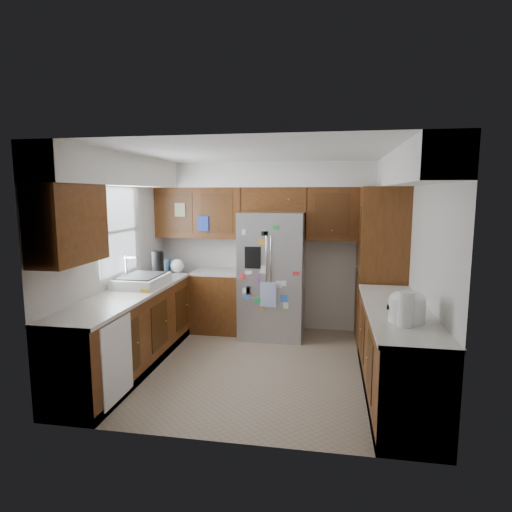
# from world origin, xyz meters

# --- Properties ---
(floor) EXTENTS (3.60, 3.60, 0.00)m
(floor) POSITION_xyz_m (0.00, 0.00, 0.00)
(floor) COLOR gray
(floor) RESTS_ON ground
(room_shell) EXTENTS (3.64, 3.24, 2.52)m
(room_shell) POSITION_xyz_m (-0.11, 0.36, 1.82)
(room_shell) COLOR beige
(room_shell) RESTS_ON ground
(left_counter_run) EXTENTS (1.36, 3.20, 0.92)m
(left_counter_run) POSITION_xyz_m (-1.36, 0.03, 0.43)
(left_counter_run) COLOR #44290D
(left_counter_run) RESTS_ON ground
(right_counter_run) EXTENTS (0.63, 2.25, 0.92)m
(right_counter_run) POSITION_xyz_m (1.50, -0.47, 0.42)
(right_counter_run) COLOR #44290D
(right_counter_run) RESTS_ON ground
(pantry) EXTENTS (0.60, 0.90, 2.15)m
(pantry) POSITION_xyz_m (1.50, 1.15, 1.07)
(pantry) COLOR #44290D
(pantry) RESTS_ON ground
(fridge) EXTENTS (0.90, 0.79, 1.80)m
(fridge) POSITION_xyz_m (-0.00, 1.20, 0.90)
(fridge) COLOR #A9A9AF
(fridge) RESTS_ON ground
(bridge_cabinet) EXTENTS (0.96, 0.34, 0.35)m
(bridge_cabinet) POSITION_xyz_m (0.00, 1.43, 1.98)
(bridge_cabinet) COLOR #44290D
(bridge_cabinet) RESTS_ON fridge
(fridge_top_items) EXTENTS (0.65, 0.32, 0.27)m
(fridge_top_items) POSITION_xyz_m (0.01, 1.40, 2.27)
(fridge_top_items) COLOR blue
(fridge_top_items) RESTS_ON bridge_cabinet
(sink_assembly) EXTENTS (0.52, 0.71, 0.37)m
(sink_assembly) POSITION_xyz_m (-1.50, 0.10, 0.99)
(sink_assembly) COLOR white
(sink_assembly) RESTS_ON left_counter_run
(left_counter_clutter) EXTENTS (0.40, 0.86, 0.38)m
(left_counter_clutter) POSITION_xyz_m (-1.46, 0.82, 1.05)
(left_counter_clutter) COLOR black
(left_counter_clutter) RESTS_ON left_counter_run
(rice_cooker) EXTENTS (0.33, 0.32, 0.28)m
(rice_cooker) POSITION_xyz_m (1.50, -0.91, 1.07)
(rice_cooker) COLOR white
(rice_cooker) RESTS_ON right_counter_run
(paper_towel) EXTENTS (0.14, 0.14, 0.30)m
(paper_towel) POSITION_xyz_m (1.47, -1.07, 1.07)
(paper_towel) COLOR white
(paper_towel) RESTS_ON right_counter_run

